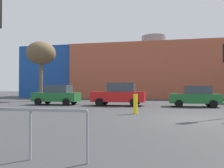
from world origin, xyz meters
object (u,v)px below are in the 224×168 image
(parked_car_1, at_px, (119,94))
(bare_tree_0, at_px, (41,54))
(parked_car_0, at_px, (57,95))
(bollard_yellow_0, at_px, (135,104))
(parked_car_2, at_px, (195,96))

(parked_car_1, distance_m, bare_tree_0, 12.10)
(parked_car_1, xyz_separation_m, bare_tree_0, (-10.02, 5.09, 4.49))
(parked_car_0, distance_m, bare_tree_0, 8.13)
(bare_tree_0, relative_size, bollard_yellow_0, 6.12)
(bare_tree_0, height_order, bollard_yellow_0, bare_tree_0)
(parked_car_2, relative_size, bollard_yellow_0, 3.40)
(parked_car_1, height_order, bare_tree_0, bare_tree_0)
(bollard_yellow_0, bearing_deg, parked_car_1, 108.15)
(parked_car_0, height_order, parked_car_1, parked_car_1)
(parked_car_0, height_order, parked_car_2, parked_car_0)
(bare_tree_0, bearing_deg, bollard_yellow_0, -42.81)
(parked_car_0, bearing_deg, bare_tree_0, -49.09)
(bare_tree_0, bearing_deg, parked_car_1, -26.91)
(bare_tree_0, distance_m, bollard_yellow_0, 17.07)
(parked_car_2, distance_m, bare_tree_0, 17.47)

